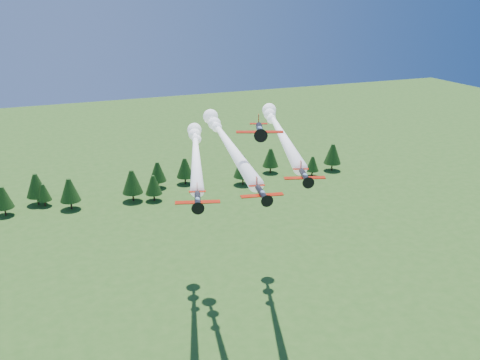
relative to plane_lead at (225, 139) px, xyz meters
name	(u,v)px	position (x,y,z in m)	size (l,w,h in m)	color
plane_lead	(225,139)	(0.00, 0.00, 0.00)	(14.93, 58.18, 3.70)	black
plane_left	(196,150)	(-3.98, 8.70, -4.31)	(20.24, 53.86, 3.70)	black
plane_right	(279,129)	(14.74, 4.58, -0.24)	(22.13, 57.01, 3.70)	black
plane_slot	(260,129)	(-0.26, -18.47, 6.45)	(8.39, 9.41, 2.98)	black
treeline	(141,178)	(-2.41, 85.98, -36.46)	(170.22, 20.54, 11.75)	#382314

